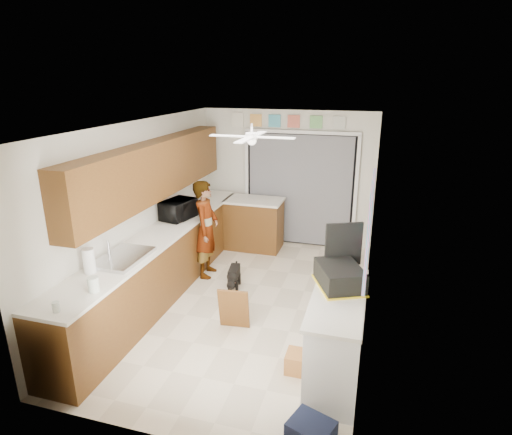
# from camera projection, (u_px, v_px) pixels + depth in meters

# --- Properties ---
(floor) EXTENTS (5.00, 5.00, 0.00)m
(floor) POSITION_uv_depth(u_px,v_px,m) (248.00, 302.00, 6.10)
(floor) COLOR beige
(floor) RESTS_ON ground
(ceiling) EXTENTS (5.00, 5.00, 0.00)m
(ceiling) POSITION_uv_depth(u_px,v_px,m) (247.00, 124.00, 5.31)
(ceiling) COLOR white
(ceiling) RESTS_ON ground
(wall_back) EXTENTS (3.20, 0.00, 3.20)m
(wall_back) POSITION_uv_depth(u_px,v_px,m) (287.00, 178.00, 7.98)
(wall_back) COLOR silver
(wall_back) RESTS_ON ground
(wall_front) EXTENTS (3.20, 0.00, 3.20)m
(wall_front) POSITION_uv_depth(u_px,v_px,m) (156.00, 315.00, 3.42)
(wall_front) COLOR silver
(wall_front) RESTS_ON ground
(wall_left) EXTENTS (0.00, 5.00, 5.00)m
(wall_left) POSITION_uv_depth(u_px,v_px,m) (141.00, 210.00, 6.12)
(wall_left) COLOR silver
(wall_left) RESTS_ON ground
(wall_right) EXTENTS (0.00, 5.00, 5.00)m
(wall_right) POSITION_uv_depth(u_px,v_px,m) (371.00, 231.00, 5.28)
(wall_right) COLOR silver
(wall_right) RESTS_ON ground
(left_base_cabinets) EXTENTS (0.60, 4.80, 0.90)m
(left_base_cabinets) POSITION_uv_depth(u_px,v_px,m) (164.00, 263.00, 6.30)
(left_base_cabinets) COLOR brown
(left_base_cabinets) RESTS_ON floor
(left_countertop) EXTENTS (0.62, 4.80, 0.04)m
(left_countertop) POSITION_uv_depth(u_px,v_px,m) (162.00, 233.00, 6.14)
(left_countertop) COLOR white
(left_countertop) RESTS_ON left_base_cabinets
(upper_cabinets) EXTENTS (0.32, 4.00, 0.80)m
(upper_cabinets) POSITION_uv_depth(u_px,v_px,m) (155.00, 170.00, 6.09)
(upper_cabinets) COLOR brown
(upper_cabinets) RESTS_ON wall_left
(sink_basin) EXTENTS (0.50, 0.76, 0.06)m
(sink_basin) POSITION_uv_depth(u_px,v_px,m) (123.00, 258.00, 5.22)
(sink_basin) COLOR silver
(sink_basin) RESTS_ON left_countertop
(faucet) EXTENTS (0.03, 0.03, 0.22)m
(faucet) POSITION_uv_depth(u_px,v_px,m) (109.00, 249.00, 5.24)
(faucet) COLOR silver
(faucet) RESTS_ON left_countertop
(peninsula_base) EXTENTS (1.00, 0.60, 0.90)m
(peninsula_base) POSITION_uv_depth(u_px,v_px,m) (254.00, 225.00, 7.91)
(peninsula_base) COLOR brown
(peninsula_base) RESTS_ON floor
(peninsula_top) EXTENTS (1.04, 0.64, 0.04)m
(peninsula_top) POSITION_uv_depth(u_px,v_px,m) (254.00, 200.00, 7.76)
(peninsula_top) COLOR white
(peninsula_top) RESTS_ON peninsula_base
(back_opening_recess) EXTENTS (2.00, 0.06, 2.10)m
(back_opening_recess) POSITION_uv_depth(u_px,v_px,m) (300.00, 190.00, 7.95)
(back_opening_recess) COLOR black
(back_opening_recess) RESTS_ON wall_back
(curtain_panel) EXTENTS (1.90, 0.03, 2.05)m
(curtain_panel) POSITION_uv_depth(u_px,v_px,m) (299.00, 191.00, 7.91)
(curtain_panel) COLOR gray
(curtain_panel) RESTS_ON wall_back
(door_trim_left) EXTENTS (0.06, 0.04, 2.10)m
(door_trim_left) POSITION_uv_depth(u_px,v_px,m) (247.00, 187.00, 8.19)
(door_trim_left) COLOR white
(door_trim_left) RESTS_ON wall_back
(door_trim_right) EXTENTS (0.06, 0.04, 2.10)m
(door_trim_right) POSITION_uv_depth(u_px,v_px,m) (356.00, 194.00, 7.65)
(door_trim_right) COLOR white
(door_trim_right) RESTS_ON wall_back
(door_trim_head) EXTENTS (2.10, 0.04, 0.06)m
(door_trim_head) POSITION_uv_depth(u_px,v_px,m) (301.00, 132.00, 7.58)
(door_trim_head) COLOR white
(door_trim_head) RESTS_ON wall_back
(header_frame_0) EXTENTS (0.22, 0.02, 0.22)m
(header_frame_0) POSITION_uv_depth(u_px,v_px,m) (256.00, 120.00, 7.78)
(header_frame_0) COLOR #F2AA50
(header_frame_0) RESTS_ON wall_back
(header_frame_1) EXTENTS (0.22, 0.02, 0.22)m
(header_frame_1) POSITION_uv_depth(u_px,v_px,m) (275.00, 121.00, 7.69)
(header_frame_1) COLOR #4BAFC9
(header_frame_1) RESTS_ON wall_back
(header_frame_2) EXTENTS (0.22, 0.02, 0.22)m
(header_frame_2) POSITION_uv_depth(u_px,v_px,m) (294.00, 121.00, 7.59)
(header_frame_2) COLOR #D76550
(header_frame_2) RESTS_ON wall_back
(header_frame_3) EXTENTS (0.22, 0.02, 0.22)m
(header_frame_3) POSITION_uv_depth(u_px,v_px,m) (316.00, 122.00, 7.49)
(header_frame_3) COLOR #6CB265
(header_frame_3) RESTS_ON wall_back
(header_frame_4) EXTENTS (0.22, 0.02, 0.22)m
(header_frame_4) POSITION_uv_depth(u_px,v_px,m) (339.00, 123.00, 7.38)
(header_frame_4) COLOR beige
(header_frame_4) RESTS_ON wall_back
(route66_sign) EXTENTS (0.22, 0.02, 0.26)m
(route66_sign) POSITION_uv_depth(u_px,v_px,m) (238.00, 120.00, 7.87)
(route66_sign) COLOR silver
(route66_sign) RESTS_ON wall_back
(right_counter_base) EXTENTS (0.50, 1.40, 0.90)m
(right_counter_base) POSITION_uv_depth(u_px,v_px,m) (337.00, 338.00, 4.50)
(right_counter_base) COLOR white
(right_counter_base) RESTS_ON floor
(right_counter_top) EXTENTS (0.54, 1.44, 0.04)m
(right_counter_top) POSITION_uv_depth(u_px,v_px,m) (339.00, 298.00, 4.36)
(right_counter_top) COLOR white
(right_counter_top) RESTS_ON right_counter_base
(abstract_painting) EXTENTS (0.03, 1.15, 0.95)m
(abstract_painting) POSITION_uv_depth(u_px,v_px,m) (369.00, 226.00, 4.25)
(abstract_painting) COLOR #FF5DBE
(abstract_painting) RESTS_ON wall_right
(ceiling_fan) EXTENTS (1.14, 1.14, 0.24)m
(ceiling_fan) POSITION_uv_depth(u_px,v_px,m) (252.00, 137.00, 5.55)
(ceiling_fan) COLOR white
(ceiling_fan) RESTS_ON ceiling
(microwave) EXTENTS (0.48, 0.61, 0.30)m
(microwave) POSITION_uv_depth(u_px,v_px,m) (178.00, 209.00, 6.66)
(microwave) COLOR black
(microwave) RESTS_ON left_countertop
(jar_a) EXTENTS (0.13, 0.13, 0.16)m
(jar_a) POSITION_uv_depth(u_px,v_px,m) (93.00, 284.00, 4.42)
(jar_a) COLOR silver
(jar_a) RESTS_ON left_countertop
(jar_b) EXTENTS (0.07, 0.07, 0.10)m
(jar_b) POSITION_uv_depth(u_px,v_px,m) (56.00, 307.00, 4.05)
(jar_b) COLOR silver
(jar_b) RESTS_ON left_countertop
(paper_towel_roll) EXTENTS (0.17, 0.17, 0.29)m
(paper_towel_roll) POSITION_uv_depth(u_px,v_px,m) (89.00, 261.00, 4.83)
(paper_towel_roll) COLOR white
(paper_towel_roll) RESTS_ON left_countertop
(suitcase) EXTENTS (0.61, 0.67, 0.24)m
(suitcase) POSITION_uv_depth(u_px,v_px,m) (340.00, 276.00, 4.52)
(suitcase) COLOR black
(suitcase) RESTS_ON right_counter_top
(suitcase_rim) EXTENTS (0.64, 0.71, 0.02)m
(suitcase_rim) POSITION_uv_depth(u_px,v_px,m) (339.00, 286.00, 4.55)
(suitcase_rim) COLOR yellow
(suitcase_rim) RESTS_ON suitcase
(suitcase_lid) EXTENTS (0.39, 0.20, 0.50)m
(suitcase_lid) POSITION_uv_depth(u_px,v_px,m) (344.00, 244.00, 4.71)
(suitcase_lid) COLOR black
(suitcase_lid) RESTS_ON suitcase
(cardboard_box) EXTENTS (0.35, 0.26, 0.22)m
(cardboard_box) POSITION_uv_depth(u_px,v_px,m) (302.00, 363.00, 4.65)
(cardboard_box) COLOR #A76834
(cardboard_box) RESTS_ON floor
(navy_crate) EXTENTS (0.45, 0.42, 0.23)m
(navy_crate) POSITION_uv_depth(u_px,v_px,m) (311.00, 433.00, 3.73)
(navy_crate) COLOR #161D38
(navy_crate) RESTS_ON floor
(cabinet_door_panel) EXTENTS (0.40, 0.19, 0.57)m
(cabinet_door_panel) POSITION_uv_depth(u_px,v_px,m) (234.00, 309.00, 5.37)
(cabinet_door_panel) COLOR brown
(cabinet_door_panel) RESTS_ON floor
(man) EXTENTS (0.43, 0.61, 1.56)m
(man) POSITION_uv_depth(u_px,v_px,m) (206.00, 229.00, 6.72)
(man) COLOR white
(man) RESTS_ON floor
(dog) EXTENTS (0.28, 0.50, 0.37)m
(dog) POSITION_uv_depth(u_px,v_px,m) (234.00, 276.00, 6.47)
(dog) COLOR black
(dog) RESTS_ON floor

